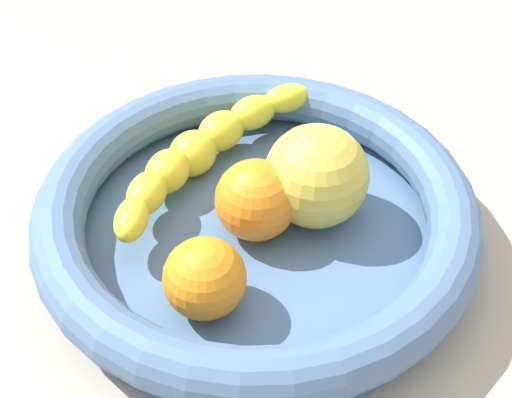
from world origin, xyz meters
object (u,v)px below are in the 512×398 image
object	(u,v)px
fruit_bowl	(256,218)
orange_mid_left	(205,278)
orange_front	(253,200)
banana_draped_left	(200,152)
apple_yellow	(316,176)

from	to	relation	value
fruit_bowl	orange_mid_left	world-z (taller)	orange_mid_left
orange_front	banana_draped_left	bearing A→B (deg)	-108.69
fruit_bowl	apple_yellow	xyz separation A→B (cm)	(-3.83, 2.43, 2.56)
orange_front	apple_yellow	distance (cm)	4.76
banana_draped_left	orange_mid_left	size ratio (longest dim) A/B	4.15
fruit_bowl	apple_yellow	distance (cm)	5.21
banana_draped_left	orange_mid_left	distance (cm)	12.98
orange_mid_left	banana_draped_left	bearing A→B (deg)	-138.51
fruit_bowl	orange_front	bearing A→B (deg)	-62.23
banana_draped_left	orange_mid_left	world-z (taller)	orange_mid_left
banana_draped_left	apple_yellow	bearing A→B (deg)	99.71
orange_front	apple_yellow	world-z (taller)	apple_yellow
banana_draped_left	orange_mid_left	xyz separation A→B (cm)	(9.72, 8.59, 0.34)
orange_front	orange_mid_left	xyz separation A→B (cm)	(7.42, 1.78, -0.23)
orange_mid_left	apple_yellow	world-z (taller)	apple_yellow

